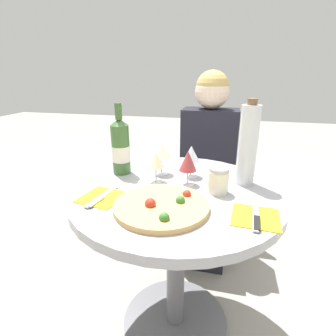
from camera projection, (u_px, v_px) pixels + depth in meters
ground_plane at (175, 321)px, 1.31m from camera, size 12.00×12.00×0.00m
dining_table at (176, 227)px, 1.12m from camera, size 0.84×0.84×0.73m
chair_behind_diner at (208, 182)px, 1.84m from camera, size 0.41×0.41×0.93m
seated_diner at (207, 175)px, 1.67m from camera, size 0.34×0.42×1.19m
pizza_large at (162, 205)px, 0.90m from camera, size 0.33×0.33×0.05m
wine_bottle at (121, 147)px, 1.19m from camera, size 0.08×0.08×0.32m
tall_carafe at (248, 145)px, 1.06m from camera, size 0.08×0.08×0.35m
sugar_shaker at (218, 180)px, 1.01m from camera, size 0.08×0.08×0.10m
wine_glass_front_left at (156, 161)px, 1.10m from camera, size 0.07×0.07×0.13m
wine_glass_back_right at (191, 154)px, 1.15m from camera, size 0.07×0.07×0.14m
wine_glass_back_left at (161, 152)px, 1.18m from camera, size 0.08×0.08×0.14m
wine_glass_front_right at (188, 161)px, 1.06m from camera, size 0.07×0.07×0.15m
place_setting_left at (102, 197)px, 0.98m from camera, size 0.17×0.19×0.01m
place_setting_right at (256, 217)px, 0.85m from camera, size 0.16×0.19×0.01m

